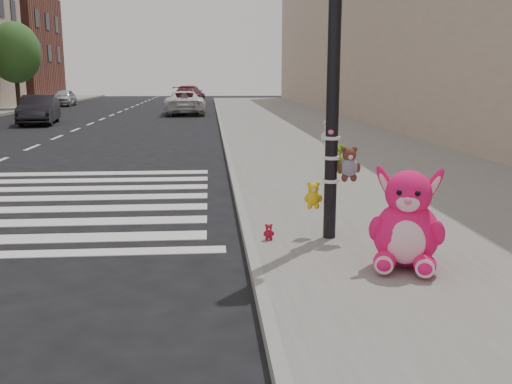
{
  "coord_description": "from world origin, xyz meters",
  "views": [
    {
      "loc": [
        1.07,
        -5.28,
        2.21
      ],
      "look_at": [
        1.64,
        1.84,
        0.75
      ],
      "focal_mm": 40.0,
      "sensor_mm": 36.0,
      "label": 1
    }
  ],
  "objects_px": {
    "signal_pole": "(334,111)",
    "car_white_near": "(184,103)",
    "red_teddy": "(269,232)",
    "car_dark_far": "(39,110)",
    "pink_bunny": "(407,226)"
  },
  "relations": [
    {
      "from": "signal_pole",
      "to": "car_white_near",
      "type": "height_order",
      "value": "signal_pole"
    },
    {
      "from": "signal_pole",
      "to": "car_dark_far",
      "type": "xyz_separation_m",
      "value": [
        -9.42,
        20.19,
        -1.11
      ]
    },
    {
      "from": "car_dark_far",
      "to": "red_teddy",
      "type": "bearing_deg",
      "value": -74.32
    },
    {
      "from": "car_dark_far",
      "to": "car_white_near",
      "type": "bearing_deg",
      "value": 37.92
    },
    {
      "from": "red_teddy",
      "to": "signal_pole",
      "type": "bearing_deg",
      "value": 4.6
    },
    {
      "from": "signal_pole",
      "to": "car_white_near",
      "type": "distance_m",
      "value": 26.84
    },
    {
      "from": "pink_bunny",
      "to": "car_white_near",
      "type": "height_order",
      "value": "car_white_near"
    },
    {
      "from": "red_teddy",
      "to": "car_white_near",
      "type": "xyz_separation_m",
      "value": [
        -2.18,
        26.72,
        0.43
      ]
    },
    {
      "from": "signal_pole",
      "to": "red_teddy",
      "type": "xyz_separation_m",
      "value": [
        -0.82,
        -0.07,
        -1.53
      ]
    },
    {
      "from": "signal_pole",
      "to": "pink_bunny",
      "type": "xyz_separation_m",
      "value": [
        0.56,
        -1.24,
        -1.17
      ]
    },
    {
      "from": "signal_pole",
      "to": "red_teddy",
      "type": "height_order",
      "value": "signal_pole"
    },
    {
      "from": "car_white_near",
      "to": "red_teddy",
      "type": "bearing_deg",
      "value": 91.51
    },
    {
      "from": "pink_bunny",
      "to": "red_teddy",
      "type": "relative_size",
      "value": 5.37
    },
    {
      "from": "car_dark_far",
      "to": "car_white_near",
      "type": "distance_m",
      "value": 9.1
    },
    {
      "from": "pink_bunny",
      "to": "red_teddy",
      "type": "bearing_deg",
      "value": 160.24
    }
  ]
}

